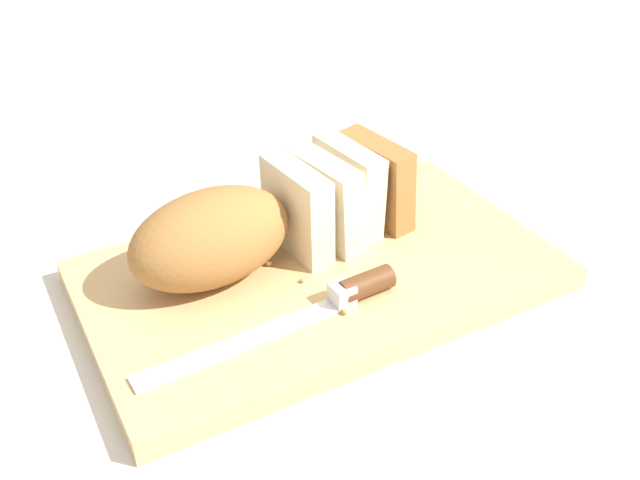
{
  "coord_description": "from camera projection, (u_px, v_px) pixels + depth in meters",
  "views": [
    {
      "loc": [
        -0.27,
        -0.51,
        0.44
      ],
      "look_at": [
        0.0,
        0.0,
        0.05
      ],
      "focal_mm": 39.95,
      "sensor_mm": 36.0,
      "label": 1
    }
  ],
  "objects": [
    {
      "name": "crumb_near_loaf",
      "position": [
        302.0,
        281.0,
        0.69
      ],
      "size": [
        0.0,
        0.0,
        0.0
      ],
      "primitive_type": "sphere",
      "color": "#A8753D",
      "rests_on": "cutting_board"
    },
    {
      "name": "bread_knife",
      "position": [
        334.0,
        299.0,
        0.65
      ],
      "size": [
        0.26,
        0.04,
        0.02
      ],
      "rotation": [
        0.0,
        0.0,
        3.21
      ],
      "color": "silver",
      "rests_on": "cutting_board"
    },
    {
      "name": "cutting_board",
      "position": [
        320.0,
        274.0,
        0.72
      ],
      "size": [
        0.46,
        0.27,
        0.02
      ],
      "primitive_type": "cube",
      "rotation": [
        0.0,
        0.0,
        0.01
      ],
      "color": "tan",
      "rests_on": "ground_plane"
    },
    {
      "name": "ground_plane",
      "position": [
        320.0,
        284.0,
        0.72
      ],
      "size": [
        3.0,
        3.0,
        0.0
      ],
      "primitive_type": "plane",
      "color": "beige"
    },
    {
      "name": "bread_loaf",
      "position": [
        265.0,
        219.0,
        0.7
      ],
      "size": [
        0.31,
        0.13,
        0.09
      ],
      "rotation": [
        0.0,
        0.0,
        0.12
      ],
      "color": "#996633",
      "rests_on": "cutting_board"
    },
    {
      "name": "crumb_near_knife",
      "position": [
        269.0,
        262.0,
        0.71
      ],
      "size": [
        0.01,
        0.01,
        0.01
      ],
      "primitive_type": "sphere",
      "color": "#A8753D",
      "rests_on": "cutting_board"
    },
    {
      "name": "crumb_stray_left",
      "position": [
        344.0,
        312.0,
        0.65
      ],
      "size": [
        0.01,
        0.01,
        0.01
      ],
      "primitive_type": "sphere",
      "color": "#A8753D",
      "rests_on": "cutting_board"
    }
  ]
}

